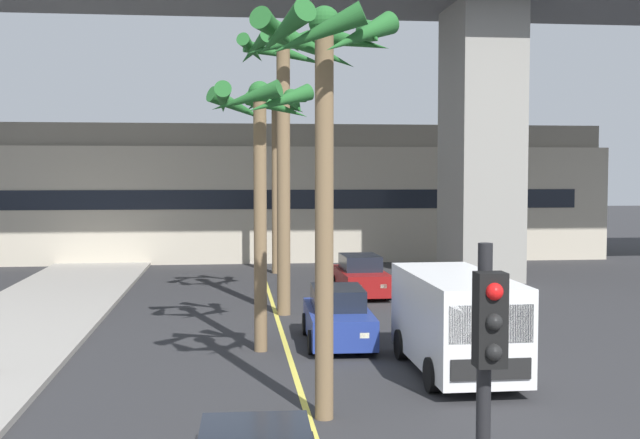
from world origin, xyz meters
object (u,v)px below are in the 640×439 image
palm_tree_near_median (275,127)px  palm_tree_mid_median (260,133)px  car_queue_second (338,318)px  palm_tree_farthest_median (283,99)px  car_queue_third (361,277)px  traffic_light_median_near (486,426)px  palm_tree_far_median (325,87)px  delivery_van (455,320)px

palm_tree_near_median → palm_tree_mid_median: size_ratio=1.19×
car_queue_second → palm_tree_near_median: size_ratio=0.49×
car_queue_second → palm_tree_farthest_median: bearing=104.7°
palm_tree_mid_median → car_queue_second: bearing=19.4°
car_queue_third → traffic_light_median_near: size_ratio=0.99×
traffic_light_median_near → palm_tree_far_median: size_ratio=0.53×
car_queue_second → palm_tree_mid_median: palm_tree_mid_median is taller
palm_tree_near_median → palm_tree_far_median: palm_tree_near_median is taller
palm_tree_farthest_median → palm_tree_near_median: bearing=88.2°
car_queue_second → palm_tree_mid_median: (-2.17, -0.77, 5.08)m
traffic_light_median_near → car_queue_third: bearing=83.2°
traffic_light_median_near → palm_tree_far_median: bearing=91.7°
car_queue_second → delivery_van: size_ratio=0.79×
palm_tree_near_median → palm_tree_far_median: 22.60m
palm_tree_far_median → car_queue_second: bearing=80.3°
traffic_light_median_near → palm_tree_far_median: palm_tree_far_median is taller
car_queue_third → delivery_van: 12.30m
delivery_van → palm_tree_far_median: bearing=-137.8°
palm_tree_far_median → palm_tree_farthest_median: 11.50m
car_queue_third → palm_tree_far_median: (-3.20, -15.45, 5.66)m
traffic_light_median_near → palm_tree_mid_median: bearing=94.8°
car_queue_second → delivery_van: 4.37m
palm_tree_far_median → palm_tree_farthest_median: bearing=90.3°
car_queue_third → palm_tree_farthest_median: bearing=-129.3°
palm_tree_far_median → palm_tree_farthest_median: size_ratio=0.85×
delivery_van → car_queue_second: bearing=122.4°
car_queue_third → palm_tree_far_median: bearing=-101.7°
delivery_van → palm_tree_mid_median: 6.99m
traffic_light_median_near → palm_tree_near_median: size_ratio=0.49×
car_queue_second → palm_tree_near_median: (-0.88, 15.77, 6.15)m
palm_tree_near_median → palm_tree_far_median: size_ratio=1.08×
delivery_van → palm_tree_near_median: palm_tree_near_median is taller
traffic_light_median_near → palm_tree_mid_median: size_ratio=0.59×
palm_tree_near_median → traffic_light_median_near: bearing=-90.0°
car_queue_third → traffic_light_median_near: bearing=-96.8°
palm_tree_far_median → car_queue_third: bearing=78.3°
delivery_van → palm_tree_far_median: (-3.49, -3.16, 5.10)m
car_queue_second → palm_tree_mid_median: 5.58m
car_queue_second → palm_tree_farthest_median: 8.07m
car_queue_third → palm_tree_near_median: (-2.91, 7.14, 6.15)m
car_queue_third → traffic_light_median_near: (-2.94, -24.48, 1.99)m
palm_tree_near_median → palm_tree_farthest_median: palm_tree_farthest_median is taller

